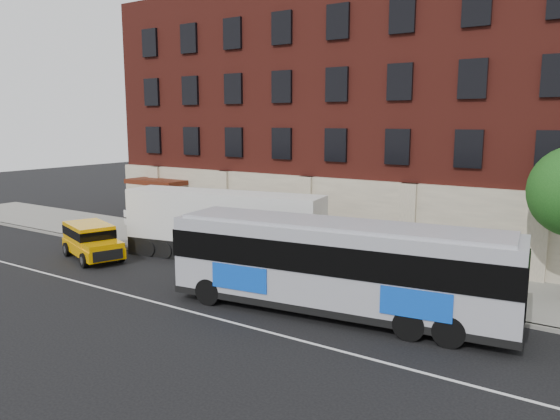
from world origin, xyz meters
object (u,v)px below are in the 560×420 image
Objects in this scene: city_bus at (337,264)px; shipping_container at (223,226)px; sign_pole at (128,224)px; yellow_suv at (91,239)px.

shipping_container is at bearing 155.90° from city_bus.
yellow_suv is at bearing -88.29° from sign_pole.
city_bus reaches higher than yellow_suv.
city_bus reaches higher than sign_pole.
city_bus is 1.20× the size of shipping_container.
sign_pole is at bearing 169.35° from city_bus.
shipping_container reaches higher than sign_pole.
yellow_suv is 7.11m from shipping_container.
shipping_container is (6.05, 3.67, 0.73)m from yellow_suv.
sign_pole is at bearing 91.71° from yellow_suv.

